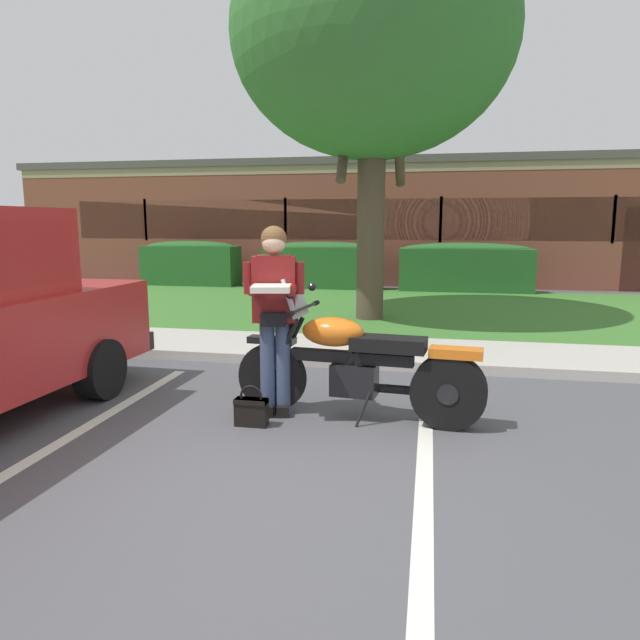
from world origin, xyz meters
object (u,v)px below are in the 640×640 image
Objects in this scene: shade_tree at (373,36)px; hedge_center_right at (466,267)px; brick_building at (441,222)px; handbag at (251,409)px; hedge_center_left at (322,265)px; rider_person at (274,305)px; motorcycle at (366,366)px; hedge_left at (191,263)px.

shade_tree is 2.11× the size of hedge_center_right.
hedge_center_right is 7.21m from brick_building.
handbag is 0.12× the size of hedge_center_left.
hedge_center_left is (-1.58, 9.88, -0.36)m from rider_person.
motorcycle is 1.32× the size of rider_person.
motorcycle is at bearing -58.62° from hedge_left.
shade_tree is 12.20m from brick_building.
shade_tree is at bearing 87.43° from rider_person.
rider_person is 0.07× the size of brick_building.
rider_person is 0.93m from handbag.
motorcycle is 10.14m from hedge_center_left.
rider_person is 17.05m from brick_building.
hedge_center_left is at bearing 103.66° from motorcycle.
motorcycle is at bearing 20.71° from handbag.
rider_person is 4.74× the size of handbag.
shade_tree is at bearing -40.72° from hedge_left.
motorcycle reaches higher than hedge_center_right.
motorcycle is 11.54m from hedge_left.
shade_tree is (-0.58, 5.18, 4.25)m from motorcycle.
shade_tree is 0.27× the size of brick_building.
handbag is at bearing -110.05° from rider_person.
hedge_center_right is (1.22, 9.85, 0.16)m from motorcycle.
handbag is 11.41m from hedge_left.
rider_person reaches higher than hedge_center_left.
hedge_left is at bearing -132.88° from brick_building.
hedge_center_left is at bearing 98.11° from handbag.
brick_building reaches higher than rider_person.
hedge_center_right is at bearing 78.05° from handbag.
hedge_center_left is (-1.81, 4.67, -4.08)m from shade_tree.
hedge_center_left is 3.62m from hedge_center_right.
handbag is 10.45m from hedge_center_right.
shade_tree reaches higher than hedge_center_right.
shade_tree is 6.46m from hedge_center_right.
brick_building is (1.52, 17.31, 1.60)m from handbag.
brick_building is at bearing 67.25° from hedge_center_left.
hedge_left is at bearing 117.73° from rider_person.
shade_tree is 8.24m from hedge_left.
hedge_center_left is 7.78m from brick_building.
brick_building is at bearing 47.12° from hedge_left.
handbag is (-0.12, -0.33, -0.86)m from rider_person.
shade_tree reaches higher than motorcycle.
brick_building is at bearing 95.15° from hedge_center_right.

